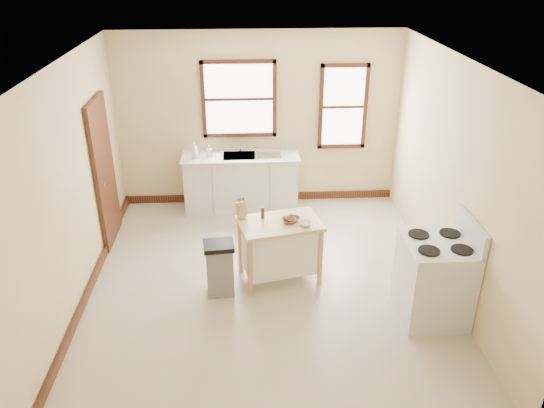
# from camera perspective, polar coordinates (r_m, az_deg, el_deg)

# --- Properties ---
(floor) EXTENTS (5.00, 5.00, 0.00)m
(floor) POSITION_cam_1_polar(r_m,az_deg,el_deg) (6.91, -0.60, -8.46)
(floor) COLOR #BBAA94
(floor) RESTS_ON ground
(ceiling) EXTENTS (5.00, 5.00, 0.00)m
(ceiling) POSITION_cam_1_polar(r_m,az_deg,el_deg) (5.80, -0.74, 14.96)
(ceiling) COLOR white
(ceiling) RESTS_ON ground
(wall_back) EXTENTS (4.50, 0.04, 2.80)m
(wall_back) POSITION_cam_1_polar(r_m,az_deg,el_deg) (8.56, -1.47, 9.01)
(wall_back) COLOR beige
(wall_back) RESTS_ON ground
(wall_left) EXTENTS (0.04, 5.00, 2.80)m
(wall_left) POSITION_cam_1_polar(r_m,az_deg,el_deg) (6.53, -20.81, 1.60)
(wall_left) COLOR beige
(wall_left) RESTS_ON ground
(wall_right) EXTENTS (0.04, 5.00, 2.80)m
(wall_right) POSITION_cam_1_polar(r_m,az_deg,el_deg) (6.70, 18.95, 2.54)
(wall_right) COLOR beige
(wall_right) RESTS_ON ground
(window_main) EXTENTS (1.17, 0.06, 1.22)m
(window_main) POSITION_cam_1_polar(r_m,az_deg,el_deg) (8.44, -3.57, 11.19)
(window_main) COLOR black
(window_main) RESTS_ON wall_back
(window_side) EXTENTS (0.77, 0.06, 1.37)m
(window_side) POSITION_cam_1_polar(r_m,az_deg,el_deg) (8.64, 7.66, 10.31)
(window_side) COLOR black
(window_side) RESTS_ON wall_back
(door_left) EXTENTS (0.06, 0.90, 2.10)m
(door_left) POSITION_cam_1_polar(r_m,az_deg,el_deg) (7.80, -17.60, 3.25)
(door_left) COLOR black
(door_left) RESTS_ON ground
(baseboard_back) EXTENTS (4.50, 0.04, 0.12)m
(baseboard_back) POSITION_cam_1_polar(r_m,az_deg,el_deg) (9.02, -1.37, 0.79)
(baseboard_back) COLOR black
(baseboard_back) RESTS_ON ground
(baseboard_left) EXTENTS (0.04, 5.00, 0.12)m
(baseboard_left) POSITION_cam_1_polar(r_m,az_deg,el_deg) (7.14, -18.88, -8.20)
(baseboard_left) COLOR black
(baseboard_left) RESTS_ON ground
(sink_counter) EXTENTS (1.86, 0.62, 0.92)m
(sink_counter) POSITION_cam_1_polar(r_m,az_deg,el_deg) (8.61, -3.33, 2.38)
(sink_counter) COLOR silver
(sink_counter) RESTS_ON ground
(faucet) EXTENTS (0.03, 0.03, 0.22)m
(faucet) POSITION_cam_1_polar(r_m,az_deg,el_deg) (8.56, -3.43, 6.36)
(faucet) COLOR silver
(faucet) RESTS_ON sink_counter
(soap_bottle_a) EXTENTS (0.10, 0.10, 0.26)m
(soap_bottle_a) POSITION_cam_1_polar(r_m,az_deg,el_deg) (8.34, -8.33, 5.72)
(soap_bottle_a) COLOR #B2B2B2
(soap_bottle_a) RESTS_ON sink_counter
(soap_bottle_b) EXTENTS (0.11, 0.11, 0.19)m
(soap_bottle_b) POSITION_cam_1_polar(r_m,az_deg,el_deg) (8.40, -6.77, 5.70)
(soap_bottle_b) COLOR #B2B2B2
(soap_bottle_b) RESTS_ON sink_counter
(dish_rack) EXTENTS (0.43, 0.33, 0.10)m
(dish_rack) POSITION_cam_1_polar(r_m,az_deg,el_deg) (8.39, -0.42, 5.54)
(dish_rack) COLOR silver
(dish_rack) RESTS_ON sink_counter
(kitchen_island) EXTENTS (1.12, 0.84, 0.82)m
(kitchen_island) POSITION_cam_1_polar(r_m,az_deg,el_deg) (6.79, 0.83, -5.02)
(kitchen_island) COLOR tan
(kitchen_island) RESTS_ON ground
(knife_block) EXTENTS (0.14, 0.14, 0.20)m
(knife_block) POSITION_cam_1_polar(r_m,az_deg,el_deg) (6.66, -3.34, -0.66)
(knife_block) COLOR tan
(knife_block) RESTS_ON kitchen_island
(pepper_grinder) EXTENTS (0.06, 0.06, 0.15)m
(pepper_grinder) POSITION_cam_1_polar(r_m,az_deg,el_deg) (6.64, -1.00, -0.95)
(pepper_grinder) COLOR #412111
(pepper_grinder) RESTS_ON kitchen_island
(bowl_a) EXTENTS (0.20, 0.20, 0.04)m
(bowl_a) POSITION_cam_1_polar(r_m,az_deg,el_deg) (6.58, 1.85, -1.78)
(bowl_a) COLOR brown
(bowl_a) RESTS_ON kitchen_island
(bowl_b) EXTENTS (0.24, 0.24, 0.04)m
(bowl_b) POSITION_cam_1_polar(r_m,az_deg,el_deg) (6.61, 2.24, -1.64)
(bowl_b) COLOR brown
(bowl_b) RESTS_ON kitchen_island
(bowl_c) EXTENTS (0.20, 0.20, 0.05)m
(bowl_c) POSITION_cam_1_polar(r_m,az_deg,el_deg) (6.51, 3.58, -2.12)
(bowl_c) COLOR white
(bowl_c) RESTS_ON kitchen_island
(trash_bin) EXTENTS (0.39, 0.34, 0.70)m
(trash_bin) POSITION_cam_1_polar(r_m,az_deg,el_deg) (6.57, -5.64, -6.90)
(trash_bin) COLOR gray
(trash_bin) RESTS_ON ground
(gas_stove) EXTENTS (0.78, 0.79, 1.24)m
(gas_stove) POSITION_cam_1_polar(r_m,az_deg,el_deg) (6.31, 17.16, -6.74)
(gas_stove) COLOR silver
(gas_stove) RESTS_ON ground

